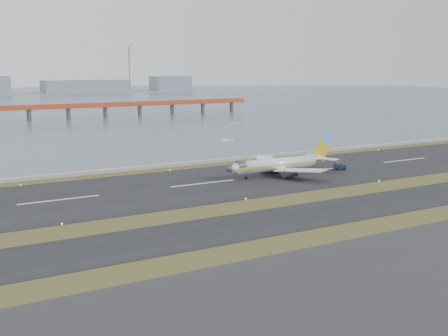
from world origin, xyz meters
The scene contains 9 objects.
ground centered at (0.00, 0.00, 0.00)m, with size 1000.00×1000.00×0.00m, color #314117.
taxiway_strip centered at (0.00, -12.00, 0.05)m, with size 1000.00×18.00×0.10m, color black.
runway_strip centered at (0.00, 30.00, 0.05)m, with size 1000.00×45.00×0.10m, color black.
seawall centered at (0.00, 60.00, 0.50)m, with size 1000.00×2.50×1.00m, color #979791.
red_pier centered at (20.00, 250.00, 7.28)m, with size 260.00×5.00×10.20m.
airliner centered at (26.34, 29.31, 3.46)m, with size 38.52×32.89×12.80m.
pushback_tug centered at (47.58, 27.23, 1.13)m, with size 4.16×3.33×2.33m.
workboat_near centered at (51.16, 105.39, 0.47)m, with size 6.31×2.87×1.48m.
workboat_far centered at (93.64, 168.77, 0.46)m, with size 6.25×4.24×1.46m.
Camera 1 is at (-71.93, -106.50, 32.16)m, focal length 45.00 mm.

